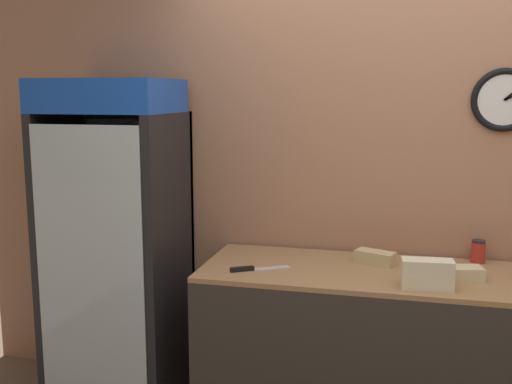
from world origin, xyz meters
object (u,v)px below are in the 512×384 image
beverage_cooler (120,230)px  sandwich_flat_left (375,257)px  chefs_knife (252,269)px  condiment_jar (478,251)px  sandwich_flat_right (460,273)px  sandwich_stack_middle (427,267)px  sandwich_stack_bottom (427,281)px

beverage_cooler → sandwich_flat_left: (1.43, 0.05, -0.08)m
chefs_knife → condiment_jar: 1.20m
sandwich_flat_left → sandwich_flat_right: size_ratio=0.99×
sandwich_stack_middle → sandwich_flat_left: sandwich_stack_middle is taller
sandwich_stack_middle → sandwich_flat_right: bearing=47.2°
chefs_knife → condiment_jar: condiment_jar is taller
sandwich_stack_bottom → sandwich_flat_left: bearing=125.4°
beverage_cooler → sandwich_stack_middle: bearing=-10.2°
sandwich_stack_middle → chefs_knife: bearing=174.8°
sandwich_flat_right → sandwich_stack_middle: bearing=-132.8°
beverage_cooler → sandwich_flat_left: bearing=1.9°
chefs_knife → sandwich_flat_right: bearing=5.4°
sandwich_stack_middle → condiment_jar: size_ratio=1.97×
sandwich_stack_middle → sandwich_flat_left: size_ratio=1.07×
sandwich_stack_middle → chefs_knife: sandwich_stack_middle is taller
sandwich_stack_middle → condiment_jar: (0.28, 0.50, -0.04)m
beverage_cooler → sandwich_stack_bottom: size_ratio=7.71×
sandwich_stack_bottom → chefs_knife: size_ratio=0.85×
condiment_jar → beverage_cooler: bearing=-174.1°
sandwich_stack_bottom → condiment_jar: condiment_jar is taller
sandwich_flat_right → chefs_knife: size_ratio=0.80×
sandwich_flat_right → condiment_jar: condiment_jar is taller
sandwich_flat_left → sandwich_flat_right: sandwich_flat_left is taller
sandwich_stack_bottom → condiment_jar: bearing=61.3°
sandwich_stack_middle → chefs_knife: (-0.85, 0.08, -0.09)m
sandwich_flat_right → chefs_knife: sandwich_flat_right is taller
sandwich_flat_left → sandwich_flat_right: 0.45m
beverage_cooler → sandwich_flat_left: beverage_cooler is taller
beverage_cooler → sandwich_stack_bottom: beverage_cooler is taller
sandwich_flat_left → sandwich_stack_middle: bearing=-54.6°
sandwich_stack_bottom → chefs_knife: bearing=174.8°
sandwich_stack_bottom → sandwich_stack_middle: bearing=0.0°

